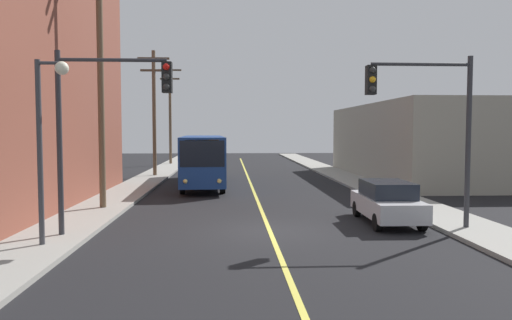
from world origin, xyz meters
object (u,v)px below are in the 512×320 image
parked_car_silver (387,201)px  traffic_signal_right_corner (426,109)px  utility_pole_mid (154,107)px  street_lamp_left (47,124)px  utility_pole_far (170,109)px  utility_pole_near (100,62)px  city_bus (203,158)px  fire_hydrant (397,191)px  traffic_signal_left_corner (107,108)px

parked_car_silver → traffic_signal_right_corner: (0.78, -1.66, 3.46)m
utility_pole_mid → street_lamp_left: (0.33, -22.77, -1.65)m
parked_car_silver → street_lamp_left: size_ratio=0.81×
utility_pole_far → street_lamp_left: bearing=-88.8°
utility_pole_near → street_lamp_left: bearing=-88.1°
city_bus → utility_pole_near: size_ratio=1.04×
city_bus → utility_pole_mid: 8.01m
city_bus → traffic_signal_right_corner: 17.45m
utility_pole_far → traffic_signal_right_corner: size_ratio=1.72×
utility_pole_near → street_lamp_left: utility_pole_near is taller
traffic_signal_right_corner → utility_pole_near: bearing=157.2°
fire_hydrant → utility_pole_mid: bearing=134.7°
utility_pole_mid → utility_pole_far: (-0.40, 13.36, 0.41)m
utility_pole_near → utility_pole_mid: utility_pole_near is taller
utility_pole_mid → traffic_signal_left_corner: size_ratio=1.58×
parked_car_silver → traffic_signal_left_corner: traffic_signal_left_corner is taller
city_bus → fire_hydrant: (10.00, -8.22, -1.23)m
utility_pole_far → fire_hydrant: bearing=-62.4°
street_lamp_left → fire_hydrant: street_lamp_left is taller
fire_hydrant → parked_car_silver: bearing=-113.4°
utility_pole_mid → traffic_signal_right_corner: 24.45m
utility_pole_near → parked_car_silver: bearing=-17.1°
city_bus → utility_pole_far: utility_pole_far is taller
traffic_signal_left_corner → fire_hydrant: (12.26, 7.22, -3.72)m
traffic_signal_left_corner → traffic_signal_right_corner: 10.83m
city_bus → street_lamp_left: street_lamp_left is taller
parked_car_silver → street_lamp_left: street_lamp_left is taller
traffic_signal_right_corner → utility_pole_mid: bearing=121.0°
utility_pole_mid → utility_pole_far: bearing=91.7°
utility_pole_far → traffic_signal_left_corner: 34.85m
street_lamp_left → fire_hydrant: size_ratio=6.55×
city_bus → traffic_signal_left_corner: traffic_signal_left_corner is taller
parked_car_silver → utility_pole_near: size_ratio=0.38×
city_bus → street_lamp_left: bearing=-102.3°
traffic_signal_right_corner → fire_hydrant: 7.87m
utility_pole_mid → traffic_signal_left_corner: (1.74, -21.39, -1.09)m
utility_pole_mid → traffic_signal_right_corner: utility_pole_mid is taller
utility_pole_far → traffic_signal_left_corner: bearing=-86.5°
utility_pole_near → traffic_signal_left_corner: (1.65, -5.68, -2.26)m
city_bus → traffic_signal_left_corner: 15.80m
utility_pole_near → traffic_signal_right_corner: (12.47, -5.24, -2.26)m
parked_car_silver → utility_pole_near: utility_pole_near is taller
traffic_signal_left_corner → fire_hydrant: size_ratio=7.14×
city_bus → traffic_signal_left_corner: (-2.26, -15.44, 2.49)m
city_bus → utility_pole_near: (-3.92, -9.76, 4.75)m
utility_pole_mid → street_lamp_left: bearing=-89.2°
utility_pole_near → street_lamp_left: size_ratio=2.14×
city_bus → parked_car_silver: size_ratio=2.76×
traffic_signal_left_corner → street_lamp_left: size_ratio=1.09×
city_bus → street_lamp_left: 17.32m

